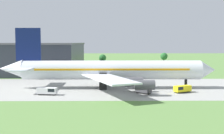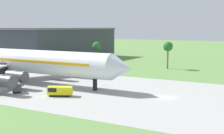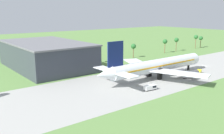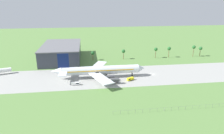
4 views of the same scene
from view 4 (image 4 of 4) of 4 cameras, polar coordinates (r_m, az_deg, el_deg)
ground_plane at (r=164.38m, az=11.55°, el=-2.06°), size 600.00×600.00×0.00m
taxiway_strip at (r=164.38m, az=11.55°, el=-2.05°), size 320.00×44.00×0.02m
jet_airliner at (r=152.99m, az=-3.70°, el=-0.90°), size 71.80×53.72×19.91m
baggage_tug at (r=149.30m, az=5.19°, el=-3.41°), size 5.76×4.17×2.14m
fuel_truck at (r=143.18m, az=-10.31°, el=-4.65°), size 5.83×2.67×2.12m
catering_van at (r=146.12m, az=0.71°, el=-3.83°), size 4.87×4.47×2.18m
perimeter_fence at (r=118.05m, az=20.25°, el=-10.71°), size 80.10×0.10×2.10m
no_stopping_sign at (r=113.10m, az=14.69°, el=-11.69°), size 0.44×0.08×1.68m
terminal_building at (r=206.70m, az=-14.15°, el=4.20°), size 36.72×61.20×14.96m
palm_tree_row at (r=209.86m, az=12.73°, el=4.84°), size 116.97×3.60×12.03m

